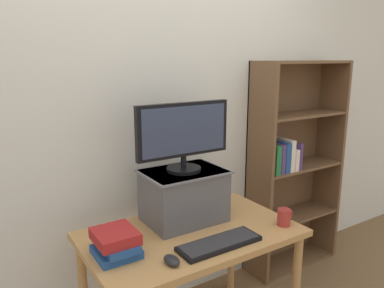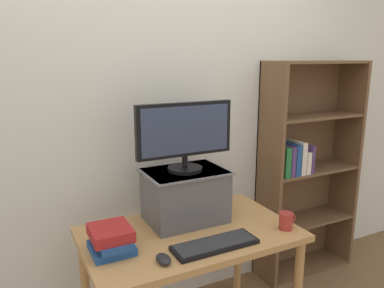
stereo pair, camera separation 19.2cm
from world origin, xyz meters
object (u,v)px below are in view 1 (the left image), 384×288
at_px(keyboard, 219,243).
at_px(computer_monitor, 184,134).
at_px(coffee_mug, 284,217).
at_px(computer_mouse, 172,260).
at_px(desk_speaker, 221,195).
at_px(bookshelf_unit, 291,165).
at_px(riser_box, 184,195).
at_px(book_stack, 116,243).
at_px(desk, 191,246).

bearing_deg(keyboard, computer_monitor, 88.89).
height_order(computer_monitor, coffee_mug, computer_monitor).
bearing_deg(computer_mouse, desk_speaker, 34.74).
xyz_separation_m(bookshelf_unit, coffee_mug, (-0.67, -0.58, -0.06)).
distance_m(keyboard, computer_mouse, 0.29).
relative_size(bookshelf_unit, riser_box, 3.52).
distance_m(computer_mouse, book_stack, 0.29).
relative_size(desk, desk_speaker, 6.64).
xyz_separation_m(computer_monitor, coffee_mug, (0.45, -0.36, -0.47)).
distance_m(desk, computer_monitor, 0.62).
height_order(book_stack, coffee_mug, book_stack).
relative_size(bookshelf_unit, desk_speaker, 9.39).
bearing_deg(coffee_mug, desk_speaker, 112.07).
relative_size(riser_box, coffee_mug, 4.33).
bearing_deg(keyboard, desk_speaker, 52.49).
height_order(keyboard, coffee_mug, coffee_mug).
bearing_deg(desk_speaker, bookshelf_unit, 12.73).
relative_size(bookshelf_unit, computer_monitor, 2.86).
xyz_separation_m(riser_box, coffee_mug, (0.45, -0.36, -0.11)).
relative_size(computer_monitor, desk_speaker, 3.28).
xyz_separation_m(desk, book_stack, (-0.44, -0.02, 0.15)).
bearing_deg(computer_monitor, computer_mouse, -128.15).
distance_m(computer_monitor, computer_mouse, 0.69).
bearing_deg(book_stack, keyboard, -21.81).
height_order(computer_mouse, coffee_mug, coffee_mug).
height_order(desk, computer_mouse, computer_mouse).
bearing_deg(desk, book_stack, -177.39).
relative_size(computer_mouse, desk_speaker, 0.60).
distance_m(desk, book_stack, 0.47).
xyz_separation_m(riser_box, book_stack, (-0.48, -0.17, -0.09)).
xyz_separation_m(bookshelf_unit, keyboard, (-1.12, -0.57, -0.10)).
distance_m(desk, coffee_mug, 0.55).
bearing_deg(desk, coffee_mug, -23.55).
height_order(desk, computer_monitor, computer_monitor).
bearing_deg(desk, computer_mouse, -137.74).
xyz_separation_m(bookshelf_unit, desk_speaker, (-0.83, -0.19, -0.02)).
height_order(keyboard, desk_speaker, desk_speaker).
bearing_deg(riser_box, computer_mouse, -128.04).
relative_size(riser_box, computer_monitor, 0.81).
height_order(coffee_mug, desk_speaker, desk_speaker).
xyz_separation_m(bookshelf_unit, book_stack, (-1.60, -0.38, -0.04)).
xyz_separation_m(desk, desk_speaker, (0.33, 0.18, 0.18)).
xyz_separation_m(computer_monitor, computer_mouse, (-0.30, -0.38, -0.50)).
distance_m(desk, bookshelf_unit, 1.23).
height_order(bookshelf_unit, desk_speaker, bookshelf_unit).
relative_size(riser_box, book_stack, 1.96).
bearing_deg(computer_monitor, desk, -106.22).
distance_m(riser_box, book_stack, 0.52).
height_order(computer_monitor, desk_speaker, computer_monitor).
distance_m(riser_box, computer_mouse, 0.50).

